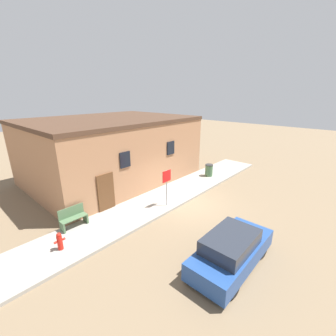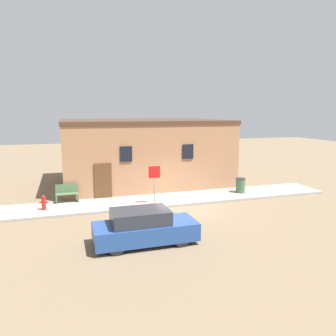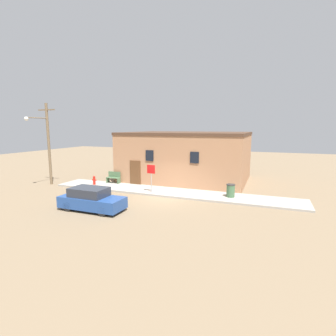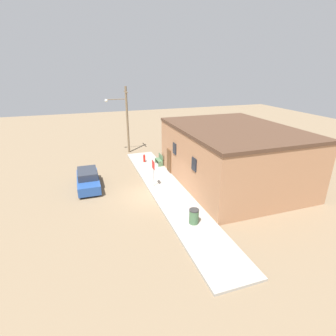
# 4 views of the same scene
# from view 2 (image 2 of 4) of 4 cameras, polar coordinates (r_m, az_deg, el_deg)

# --- Properties ---
(ground_plane) EXTENTS (80.00, 80.00, 0.00)m
(ground_plane) POSITION_cam_2_polar(r_m,az_deg,el_deg) (17.99, 1.59, -6.81)
(ground_plane) COLOR #7A664C
(sidewalk) EXTENTS (19.62, 2.67, 0.14)m
(sidewalk) POSITION_cam_2_polar(r_m,az_deg,el_deg) (19.19, 0.28, -5.52)
(sidewalk) COLOR #9E998E
(sidewalk) RESTS_ON ground
(brick_building) EXTENTS (11.21, 8.48, 4.58)m
(brick_building) POSITION_cam_2_polar(r_m,az_deg,el_deg) (23.91, -4.53, 2.91)
(brick_building) COLOR #A87551
(brick_building) RESTS_ON ground
(fire_hydrant) EXTENTS (0.44, 0.21, 0.76)m
(fire_hydrant) POSITION_cam_2_polar(r_m,az_deg,el_deg) (18.07, -20.83, -5.65)
(fire_hydrant) COLOR red
(fire_hydrant) RESTS_ON sidewalk
(stop_sign) EXTENTS (0.65, 0.06, 2.10)m
(stop_sign) POSITION_cam_2_polar(r_m,az_deg,el_deg) (17.74, -2.39, -1.69)
(stop_sign) COLOR gray
(stop_sign) RESTS_ON sidewalk
(bench) EXTENTS (1.23, 0.44, 0.99)m
(bench) POSITION_cam_2_polar(r_m,az_deg,el_deg) (19.19, -17.16, -4.33)
(bench) COLOR #4C6B47
(bench) RESTS_ON sidewalk
(trash_bin) EXTENTS (0.60, 0.60, 0.92)m
(trash_bin) POSITION_cam_2_polar(r_m,az_deg,el_deg) (20.94, 12.50, -2.95)
(trash_bin) COLOR #426642
(trash_bin) RESTS_ON sidewalk
(parked_car) EXTENTS (4.03, 1.63, 1.40)m
(parked_car) POSITION_cam_2_polar(r_m,az_deg,el_deg) (13.04, -4.19, -10.30)
(parked_car) COLOR black
(parked_car) RESTS_ON ground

